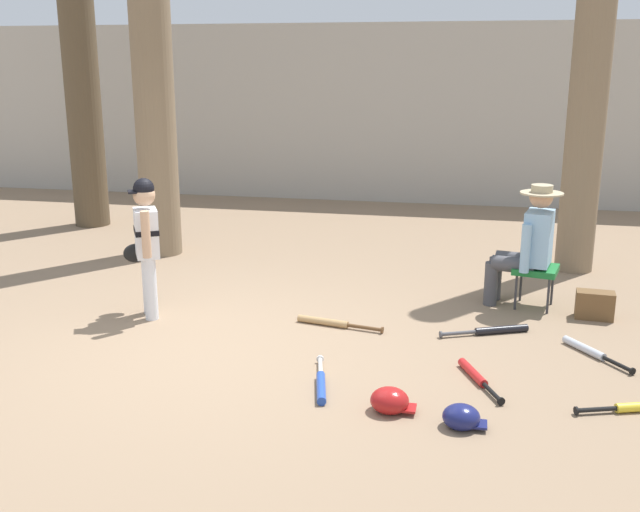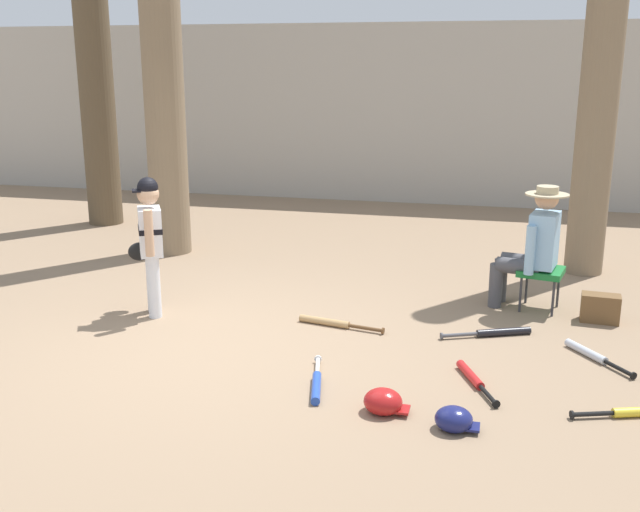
{
  "view_description": "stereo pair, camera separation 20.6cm",
  "coord_description": "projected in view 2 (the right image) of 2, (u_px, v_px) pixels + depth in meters",
  "views": [
    {
      "loc": [
        2.06,
        -5.35,
        2.31
      ],
      "look_at": [
        0.85,
        0.43,
        0.75
      ],
      "focal_mm": 41.31,
      "sensor_mm": 36.0,
      "label": 1
    },
    {
      "loc": [
        2.26,
        -5.3,
        2.31
      ],
      "look_at": [
        0.85,
        0.43,
        0.75
      ],
      "focal_mm": 41.31,
      "sensor_mm": 36.0,
      "label": 2
    }
  ],
  "objects": [
    {
      "name": "folding_stool",
      "position": [
        541.0,
        273.0,
        7.0
      ],
      "size": [
        0.47,
        0.47,
        0.41
      ],
      "color": "#196B2D",
      "rests_on": "ground"
    },
    {
      "name": "bat_aluminum_silver",
      "position": [
        591.0,
        354.0,
        5.92
      ],
      "size": [
        0.48,
        0.64,
        0.07
      ],
      "color": "#B7BCC6",
      "rests_on": "ground"
    },
    {
      "name": "seated_spectator",
      "position": [
        533.0,
        244.0,
        6.97
      ],
      "size": [
        0.68,
        0.54,
        1.2
      ],
      "color": "#47474C",
      "rests_on": "ground"
    },
    {
      "name": "tree_behind_spectator",
      "position": [
        600.0,
        80.0,
        7.82
      ],
      "size": [
        0.69,
        0.69,
        4.97
      ],
      "color": "#7F6B51",
      "rests_on": "ground"
    },
    {
      "name": "tree_near_player",
      "position": [
        162.0,
        56.0,
        8.65
      ],
      "size": [
        0.69,
        0.69,
        5.43
      ],
      "color": "#7F6B51",
      "rests_on": "ground"
    },
    {
      "name": "handbag_beside_stool",
      "position": [
        600.0,
        308.0,
        6.73
      ],
      "size": [
        0.35,
        0.21,
        0.26
      ],
      "primitive_type": "cube",
      "rotation": [
        0.0,
        0.0,
        -0.08
      ],
      "color": "brown",
      "rests_on": "ground"
    },
    {
      "name": "ground_plane",
      "position": [
        208.0,
        350.0,
        6.1
      ],
      "size": [
        60.0,
        60.0,
        0.0
      ],
      "primitive_type": "plane",
      "color": "#897056"
    },
    {
      "name": "tree_far_left",
      "position": [
        94.0,
        56.0,
        10.29
      ],
      "size": [
        0.79,
        0.79,
        5.59
      ],
      "color": "brown",
      "rests_on": "ground"
    },
    {
      "name": "bat_yellow_trainer",
      "position": [
        636.0,
        412.0,
        4.94
      ],
      "size": [
        0.71,
        0.29,
        0.07
      ],
      "color": "yellow",
      "rests_on": "ground"
    },
    {
      "name": "concrete_back_wall",
      "position": [
        367.0,
        113.0,
        12.42
      ],
      "size": [
        18.0,
        0.36,
        2.93
      ],
      "primitive_type": "cube",
      "color": "#ADA89E",
      "rests_on": "ground"
    },
    {
      "name": "batting_helmet_navy",
      "position": [
        454.0,
        419.0,
        4.76
      ],
      "size": [
        0.29,
        0.22,
        0.17
      ],
      "color": "navy",
      "rests_on": "ground"
    },
    {
      "name": "bat_red_barrel",
      "position": [
        473.0,
        378.0,
        5.48
      ],
      "size": [
        0.34,
        0.68,
        0.07
      ],
      "color": "red",
      "rests_on": "ground"
    },
    {
      "name": "batting_helmet_red",
      "position": [
        383.0,
        402.0,
        4.99
      ],
      "size": [
        0.31,
        0.24,
        0.18
      ],
      "color": "#A81919",
      "rests_on": "ground"
    },
    {
      "name": "bat_black_composite",
      "position": [
        497.0,
        332.0,
        6.4
      ],
      "size": [
        0.77,
        0.39,
        0.07
      ],
      "color": "black",
      "rests_on": "ground"
    },
    {
      "name": "young_ballplayer",
      "position": [
        150.0,
        237.0,
        6.79
      ],
      "size": [
        0.49,
        0.53,
        1.31
      ],
      "color": "white",
      "rests_on": "ground"
    },
    {
      "name": "bat_wood_tan",
      "position": [
        331.0,
        323.0,
        6.64
      ],
      "size": [
        0.81,
        0.22,
        0.07
      ],
      "color": "tan",
      "rests_on": "ground"
    },
    {
      "name": "bat_blue_youth",
      "position": [
        316.0,
        384.0,
        5.37
      ],
      "size": [
        0.23,
        0.76,
        0.07
      ],
      "color": "#2347AD",
      "rests_on": "ground"
    }
  ]
}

